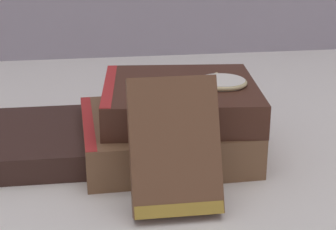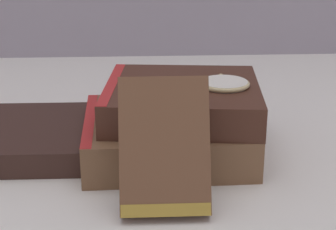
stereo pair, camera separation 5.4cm
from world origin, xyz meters
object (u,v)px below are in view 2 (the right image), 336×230
book_flat_top (178,100)px  book_leaning_front (164,152)px  pocket_watch (224,84)px  book_flat_bottom (162,135)px

book_flat_top → book_leaning_front: 0.14m
book_flat_top → pocket_watch: pocket_watch is taller
pocket_watch → book_flat_top: bearing=169.2°
book_flat_bottom → book_leaning_front: book_leaning_front is taller
book_flat_bottom → book_flat_top: size_ratio=1.02×
book_flat_bottom → book_flat_top: (0.02, 0.01, 0.04)m
book_flat_bottom → book_leaning_front: 0.13m
pocket_watch → book_flat_bottom: bearing=177.3°
book_flat_bottom → book_leaning_front: (-0.00, -0.13, 0.04)m
book_flat_top → pocket_watch: 0.06m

